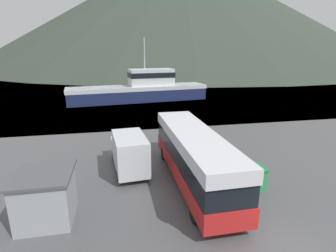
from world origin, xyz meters
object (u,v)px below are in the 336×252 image
Objects in this scene: tour_bus at (193,154)px; storage_bin at (255,177)px; dock_kiosk at (46,196)px; delivery_van at (129,151)px; fishing_boat at (141,89)px.

storage_bin is at bearing -22.34° from tour_bus.
tour_bus is at bearing 158.17° from storage_bin.
dock_kiosk is (-11.43, -0.85, 0.54)m from storage_bin.
dock_kiosk reaches higher than storage_bin.
tour_bus is 8.21× the size of storage_bin.
delivery_van is 8.23m from storage_bin.
delivery_van is at bearing 48.41° from dock_kiosk.
delivery_van is (-3.78, 2.51, -0.48)m from tour_bus.
storage_bin is (3.75, -30.29, -1.23)m from fishing_boat.
storage_bin is at bearing 4.27° from dock_kiosk.
tour_bus is 4.56m from delivery_van.
fishing_boat reaches higher than tour_bus.
tour_bus is 0.48× the size of fishing_boat.
storage_bin is 0.47× the size of dock_kiosk.
fishing_boat reaches higher than dock_kiosk.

